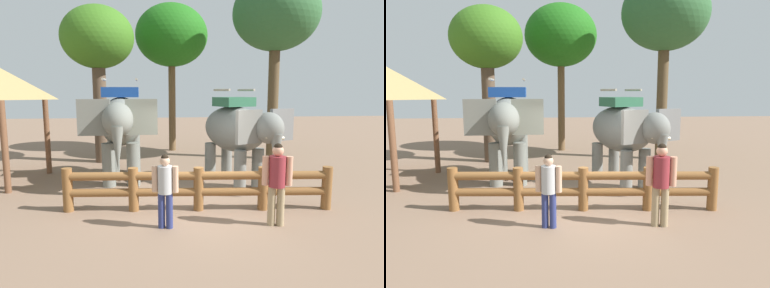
# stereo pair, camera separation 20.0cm
# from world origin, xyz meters

# --- Properties ---
(ground_plane) EXTENTS (60.00, 60.00, 0.00)m
(ground_plane) POSITION_xyz_m (0.00, 0.00, 0.00)
(ground_plane) COLOR #80644F
(log_fence) EXTENTS (6.44, 0.75, 1.05)m
(log_fence) POSITION_xyz_m (0.00, -0.07, 0.60)
(log_fence) COLOR brown
(log_fence) RESTS_ON ground
(elephant_near_left) EXTENTS (2.16, 3.78, 3.25)m
(elephant_near_left) POSITION_xyz_m (-2.06, 2.96, 1.83)
(elephant_near_left) COLOR slate
(elephant_near_left) RESTS_ON ground
(elephant_center) EXTENTS (2.55, 3.46, 2.92)m
(elephant_center) POSITION_xyz_m (1.48, 2.10, 1.64)
(elephant_center) COLOR slate
(elephant_center) RESTS_ON ground
(tourist_woman_in_black) EXTENTS (0.62, 0.41, 1.78)m
(tourist_woman_in_black) POSITION_xyz_m (1.52, -1.20, 1.03)
(tourist_woman_in_black) COLOR tan
(tourist_woman_in_black) RESTS_ON ground
(tourist_man_in_blue) EXTENTS (0.55, 0.36, 1.57)m
(tourist_man_in_blue) POSITION_xyz_m (-0.83, -1.08, 0.91)
(tourist_man_in_blue) COLOR navy
(tourist_man_in_blue) RESTS_ON ground
(tree_far_left) EXTENTS (2.82, 2.82, 6.12)m
(tree_far_left) POSITION_xyz_m (-3.16, 6.08, 4.76)
(tree_far_left) COLOR brown
(tree_far_left) RESTS_ON ground
(tree_back_center) EXTENTS (3.51, 3.51, 7.46)m
(tree_back_center) POSITION_xyz_m (3.94, 6.04, 5.87)
(tree_back_center) COLOR brown
(tree_back_center) RESTS_ON ground
(tree_far_right) EXTENTS (3.37, 3.37, 6.85)m
(tree_far_right) POSITION_xyz_m (-0.16, 8.58, 5.38)
(tree_far_right) COLOR brown
(tree_far_right) RESTS_ON ground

